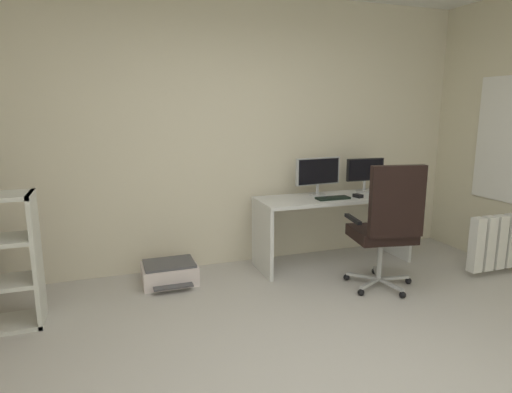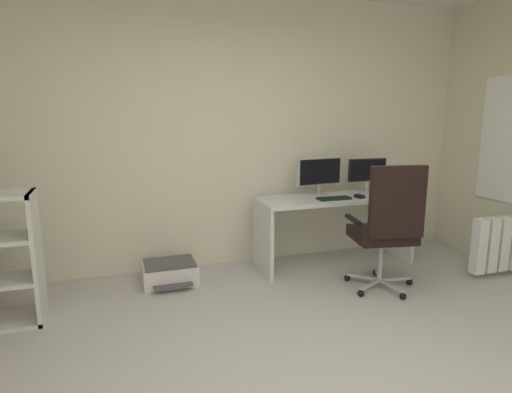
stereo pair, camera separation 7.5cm
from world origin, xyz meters
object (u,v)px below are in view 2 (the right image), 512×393
Objects in this scene: monitor_secondary at (367,172)px; computer_mouse at (359,196)px; desk at (335,214)px; office_chair at (388,224)px; keyboard at (334,198)px; monitor_main at (319,173)px; printer at (170,272)px.

computer_mouse is (-0.24, -0.25, -0.20)m from monitor_secondary.
office_chair is at bearing -84.02° from desk.
monitor_main is at bearing 102.54° from keyboard.
monitor_secondary reaches higher than keyboard.
desk is 0.24m from keyboard.
monitor_secondary is at bearing 36.96° from computer_mouse.
keyboard is 0.29× the size of office_chair.
office_chair reaches higher than printer.
monitor_main is at bearing 3.57° from printer.
office_chair is (-0.12, -0.67, -0.11)m from computer_mouse.
desk is at bearing -43.04° from monitor_main.
monitor_secondary reaches higher than computer_mouse.
keyboard is 0.71m from office_chair.
office_chair is 2.05m from printer.
monitor_secondary is at bearing 0.01° from monitor_main.
desk is 0.81m from office_chair.
keyboard reaches higher than desk.
office_chair is 2.31× the size of printer.
monitor_main is 0.47m from computer_mouse.
monitor_secondary is 1.28× the size of keyboard.
computer_mouse reaches higher than keyboard.
keyboard is at bearing -77.92° from monitor_main.
office_chair is at bearing -76.13° from keyboard.
computer_mouse is at bearing -2.26° from keyboard.
monitor_main reaches higher than printer.
computer_mouse reaches higher than printer.
computer_mouse is (0.33, -0.25, -0.22)m from monitor_main.
desk is 0.61m from monitor_secondary.
computer_mouse is at bearing -37.00° from monitor_main.
monitor_secondary is 0.61m from keyboard.
monitor_main is 1.52× the size of keyboard.
keyboard is at bearing 103.42° from office_chair.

